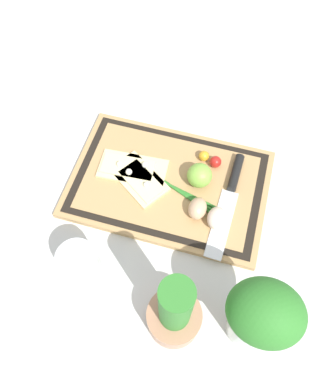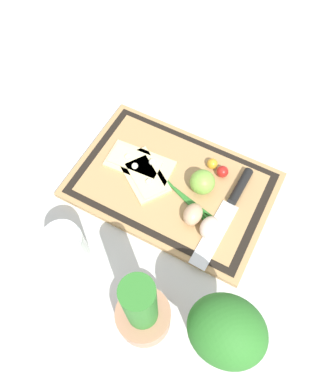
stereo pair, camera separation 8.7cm
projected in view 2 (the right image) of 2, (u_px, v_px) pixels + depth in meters
ground_plane at (172, 187)px, 0.92m from camera, size 6.00×6.00×0.00m
cutting_board at (172, 185)px, 0.92m from camera, size 0.48×0.32×0.02m
pizza_slice_near at (139, 163)px, 0.93m from camera, size 0.17×0.09×0.02m
pizza_slice_far at (144, 175)px, 0.91m from camera, size 0.16×0.15×0.02m
knife at (233, 200)px, 0.88m from camera, size 0.05×0.28×0.02m
egg_brown at (193, 214)px, 0.84m from camera, size 0.04×0.05×0.04m
egg_pink at (210, 227)px, 0.83m from camera, size 0.04×0.05×0.04m
lime at (202, 182)px, 0.87m from camera, size 0.06×0.06×0.06m
cherry_tomato_red at (222, 172)px, 0.90m from camera, size 0.03×0.03×0.03m
cherry_tomato_yellow at (212, 164)px, 0.92m from camera, size 0.03×0.03×0.03m
scallion_bunch at (173, 187)px, 0.90m from camera, size 0.25×0.10×0.01m
herb_pot at (142, 312)px, 0.70m from camera, size 0.11×0.11×0.25m
sauce_jar at (67, 248)px, 0.80m from camera, size 0.08×0.08×0.11m
herb_glass at (224, 334)px, 0.64m from camera, size 0.13×0.12×0.22m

